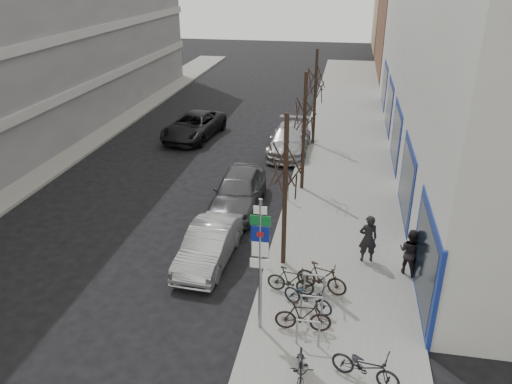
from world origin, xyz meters
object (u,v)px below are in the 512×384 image
at_px(bike_far_curb, 366,364).
at_px(bike_near_left, 301,367).
at_px(tree_mid, 305,104).
at_px(tree_far, 316,75).
at_px(meter_back, 301,144).
at_px(bike_rack, 311,305).
at_px(meter_mid, 289,185).
at_px(pedestrian_near, 368,238).
at_px(highway_sign_pole, 260,258).
at_px(bike_far_inner, 322,277).
at_px(lane_car, 194,126).
at_px(bike_mid_curb, 308,295).
at_px(parked_car_mid, 239,190).
at_px(tree_near, 286,156).
at_px(bike_mid_inner, 291,280).
at_px(meter_front, 268,249).
at_px(parked_car_front, 209,245).
at_px(bike_near_right, 303,316).
at_px(pedestrian_far, 410,251).
at_px(parked_car_back, 290,140).

bearing_deg(bike_far_curb, bike_near_left, 121.40).
relative_size(tree_mid, tree_far, 1.00).
relative_size(tree_mid, meter_back, 4.33).
height_order(bike_rack, bike_near_left, bike_near_left).
height_order(meter_mid, pedestrian_near, pedestrian_near).
xyz_separation_m(highway_sign_pole, tree_far, (0.20, 16.51, 1.65)).
distance_m(tree_far, meter_mid, 8.62).
relative_size(meter_mid, bike_far_inner, 0.75).
bearing_deg(lane_car, highway_sign_pole, -59.89).
xyz_separation_m(bike_mid_curb, parked_car_mid, (-3.57, 6.66, 0.17)).
bearing_deg(bike_far_inner, tree_near, 61.00).
relative_size(bike_mid_curb, bike_mid_inner, 1.07).
bearing_deg(bike_near_left, meter_front, 103.12).
xyz_separation_m(meter_front, parked_car_mid, (-2.06, 4.74, -0.10)).
distance_m(tree_near, parked_car_front, 4.31).
height_order(tree_near, parked_car_front, tree_near).
xyz_separation_m(highway_sign_pole, bike_near_right, (1.21, 0.10, -1.82)).
distance_m(tree_near, bike_far_inner, 3.99).
distance_m(tree_mid, meter_back, 5.13).
height_order(tree_mid, pedestrian_far, tree_mid).
bearing_deg(meter_mid, bike_far_inner, -73.97).
relative_size(bike_near_left, pedestrian_far, 0.97).
distance_m(highway_sign_pole, meter_back, 14.10).
bearing_deg(bike_far_curb, bike_far_inner, 39.38).
height_order(bike_mid_inner, pedestrian_far, pedestrian_far).
relative_size(parked_car_mid, parked_car_back, 0.93).
bearing_deg(meter_front, parked_car_mid, 113.44).
xyz_separation_m(bike_mid_curb, lane_car, (-8.28, 15.57, 0.10)).
distance_m(parked_car_front, parked_car_mid, 4.46).
bearing_deg(highway_sign_pole, tree_far, 89.31).
xyz_separation_m(bike_near_right, parked_car_mid, (-3.52, 7.66, 0.18)).
height_order(parked_car_front, parked_car_back, parked_car_back).
xyz_separation_m(tree_far, bike_far_inner, (1.40, -14.45, -3.44)).
bearing_deg(bike_near_left, meter_mid, 93.63).
relative_size(tree_near, meter_mid, 4.33).
relative_size(tree_near, bike_mid_inner, 3.59).
distance_m(bike_near_left, pedestrian_near, 6.26).
relative_size(highway_sign_pole, bike_mid_inner, 2.74).
relative_size(highway_sign_pole, tree_mid, 0.76).
relative_size(bike_near_left, bike_mid_curb, 0.97).
bearing_deg(meter_mid, bike_far_curb, -72.52).
relative_size(meter_front, bike_near_left, 0.79).
height_order(meter_mid, lane_car, lane_car).
distance_m(meter_mid, parked_car_mid, 2.19).
bearing_deg(bike_near_right, lane_car, 23.68).
xyz_separation_m(tree_mid, meter_mid, (-0.45, -1.50, -3.19)).
height_order(parked_car_back, pedestrian_far, pedestrian_far).
bearing_deg(bike_rack, pedestrian_near, 65.27).
relative_size(meter_front, bike_near_right, 0.79).
xyz_separation_m(meter_back, parked_car_mid, (-2.06, -6.26, -0.10)).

